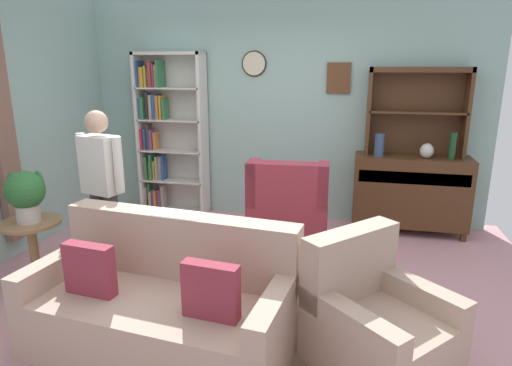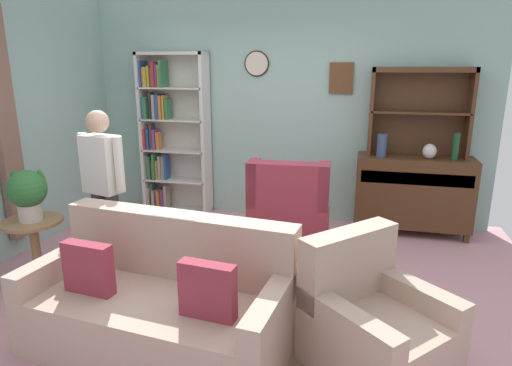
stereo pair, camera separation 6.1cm
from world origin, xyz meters
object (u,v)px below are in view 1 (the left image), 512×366
(vase_round, at_px, (427,151))
(potted_plant_large, at_px, (25,193))
(bookshelf, at_px, (166,134))
(vase_tall, at_px, (379,145))
(sideboard_hutch, at_px, (417,100))
(sideboard, at_px, (410,191))
(wingback_chair, at_px, (288,222))
(bottle_wine, at_px, (453,146))
(couch_floral, at_px, (164,306))
(person_reading, at_px, (102,183))
(plant_stand, at_px, (33,246))
(armchair_floral, at_px, (376,327))

(vase_round, bearing_deg, potted_plant_large, -149.65)
(potted_plant_large, bearing_deg, bookshelf, 81.73)
(vase_tall, xyz_separation_m, potted_plant_large, (-3.02, -2.06, -0.18))
(sideboard_hutch, bearing_deg, sideboard, -90.00)
(sideboard, relative_size, potted_plant_large, 2.84)
(sideboard_hutch, relative_size, vase_round, 6.47)
(sideboard, bearing_deg, vase_tall, -168.37)
(vase_round, relative_size, wingback_chair, 0.16)
(bottle_wine, distance_m, wingback_chair, 2.04)
(bookshelf, relative_size, couch_floral, 1.12)
(sideboard, bearing_deg, vase_round, -27.17)
(vase_tall, height_order, person_reading, person_reading)
(vase_tall, height_order, wingback_chair, vase_tall)
(bottle_wine, bearing_deg, plant_stand, -151.81)
(couch_floral, bearing_deg, potted_plant_large, 159.28)
(wingback_chair, bearing_deg, sideboard, 39.03)
(bookshelf, relative_size, wingback_chair, 2.00)
(couch_floral, bearing_deg, bookshelf, 112.99)
(armchair_floral, bearing_deg, bookshelf, 134.38)
(vase_round, height_order, potted_plant_large, vase_round)
(couch_floral, bearing_deg, vase_tall, 60.10)
(bottle_wine, relative_size, plant_stand, 0.50)
(sideboard, height_order, vase_round, vase_round)
(vase_round, height_order, armchair_floral, vase_round)
(couch_floral, relative_size, potted_plant_large, 4.11)
(bookshelf, relative_size, vase_round, 12.35)
(sideboard, xyz_separation_m, wingback_chair, (-1.28, -1.04, -0.13))
(bottle_wine, bearing_deg, sideboard_hutch, 153.04)
(sideboard, height_order, bottle_wine, bottle_wine)
(couch_floral, bearing_deg, person_reading, 137.43)
(sideboard_hutch, bearing_deg, couch_floral, -124.01)
(bottle_wine, height_order, couch_floral, bottle_wine)
(vase_round, height_order, bottle_wine, bottle_wine)
(vase_tall, relative_size, armchair_floral, 0.24)
(plant_stand, relative_size, potted_plant_large, 1.33)
(plant_stand, bearing_deg, person_reading, 28.81)
(vase_tall, distance_m, potted_plant_large, 3.66)
(vase_round, bearing_deg, sideboard, 152.83)
(vase_round, bearing_deg, bottle_wine, -4.95)
(person_reading, bearing_deg, armchair_floral, -17.88)
(vase_round, xyz_separation_m, couch_floral, (-2.03, -2.64, -0.69))
(bottle_wine, height_order, potted_plant_large, bottle_wine)
(bottle_wine, relative_size, armchair_floral, 0.28)
(person_reading, bearing_deg, potted_plant_large, -150.04)
(vase_round, height_order, person_reading, person_reading)
(sideboard, distance_m, wingback_chair, 1.65)
(bottle_wine, bearing_deg, bookshelf, 177.17)
(bottle_wine, xyz_separation_m, couch_floral, (-2.29, -2.62, -0.76))
(bookshelf, distance_m, sideboard, 3.14)
(armchair_floral, xyz_separation_m, person_reading, (-2.41, 0.78, 0.62))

